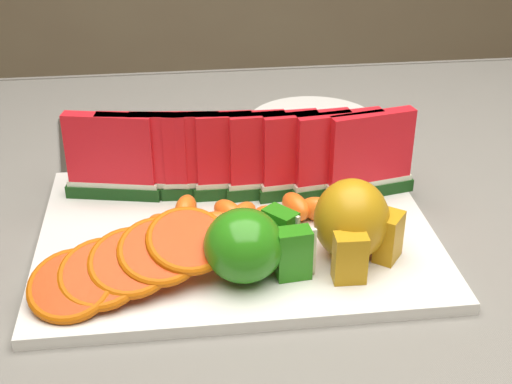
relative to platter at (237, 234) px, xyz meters
The scene contains 11 objects.
table 0.12m from the platter, 10.93° to the left, with size 1.40×0.90×0.75m.
tablecloth 0.06m from the platter, 10.93° to the left, with size 1.53×1.03×0.20m.
platter is the anchor object (origin of this frame).
apple_cluster 0.09m from the platter, 85.93° to the right, with size 0.11×0.10×0.07m.
pear_cluster 0.13m from the platter, 31.11° to the right, with size 0.10×0.10×0.08m.
side_plate 0.30m from the platter, 64.02° to the left, with size 0.18×0.18×0.01m.
fork 0.33m from the platter, 127.84° to the left, with size 0.04×0.20×0.00m.
watermelon_row 0.09m from the platter, 80.36° to the left, with size 0.39×0.07×0.10m.
orange_fan_front 0.14m from the platter, 140.55° to the right, with size 0.20×0.13×0.05m.
orange_fan_back 0.13m from the platter, 82.08° to the left, with size 0.35×0.12×0.05m.
tangerine_segments 0.02m from the platter, 45.87° to the left, with size 0.21×0.08×0.03m.
Camera 1 is at (-0.10, -0.63, 1.16)m, focal length 50.00 mm.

